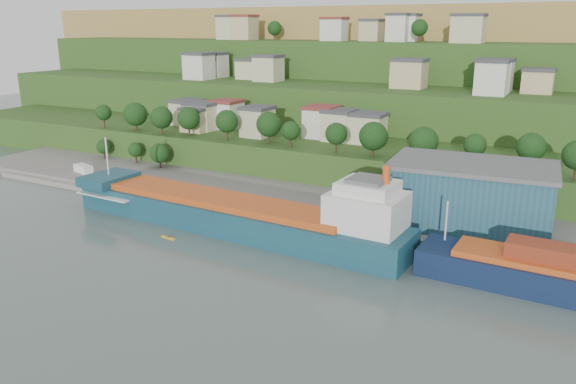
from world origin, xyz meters
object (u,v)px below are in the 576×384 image
Objects in this scene: warehouse at (470,194)px; kayak_orange at (141,219)px; caravan at (84,170)px; cargo_ship_near at (242,217)px.

warehouse is 68.64m from kayak_orange.
warehouse is 5.18× the size of caravan.
caravan is (-100.74, -5.96, -5.78)m from warehouse.
caravan is 1.71× the size of kayak_orange.
caravan is 41.51m from kayak_orange.
cargo_ship_near is 12.20× the size of caravan.
caravan is (-59.93, 13.89, -0.45)m from cargo_ship_near.
caravan is at bearing 179.15° from warehouse.
cargo_ship_near is at bearing 1.88° from caravan.
cargo_ship_near reaches higher than kayak_orange.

